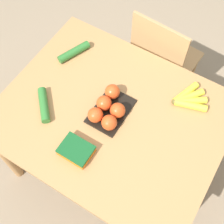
# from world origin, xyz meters

# --- Properties ---
(ground_plane) EXTENTS (12.00, 12.00, 0.00)m
(ground_plane) POSITION_xyz_m (0.00, 0.00, 0.00)
(ground_plane) COLOR gray
(dining_table) EXTENTS (1.22, 0.98, 0.77)m
(dining_table) POSITION_xyz_m (0.00, 0.00, 0.67)
(dining_table) COLOR #B27F4C
(dining_table) RESTS_ON ground_plane
(chair) EXTENTS (0.45, 0.43, 0.93)m
(chair) POSITION_xyz_m (-0.01, 0.69, 0.48)
(chair) COLOR tan
(chair) RESTS_ON ground_plane
(banana_bunch) EXTENTS (0.19, 0.19, 0.04)m
(banana_bunch) POSITION_xyz_m (0.31, 0.30, 0.79)
(banana_bunch) COLOR brown
(banana_bunch) RESTS_ON dining_table
(tomato_pack) EXTENTS (0.18, 0.27, 0.09)m
(tomato_pack) POSITION_xyz_m (-0.02, -0.00, 0.81)
(tomato_pack) COLOR black
(tomato_pack) RESTS_ON dining_table
(carrot_bag) EXTENTS (0.16, 0.13, 0.05)m
(carrot_bag) POSITION_xyz_m (-0.04, -0.28, 0.80)
(carrot_bag) COLOR orange
(carrot_bag) RESTS_ON dining_table
(cucumber_near) EXTENTS (0.18, 0.18, 0.05)m
(cucumber_near) POSITION_xyz_m (-0.34, -0.15, 0.79)
(cucumber_near) COLOR #2D702D
(cucumber_near) RESTS_ON dining_table
(cucumber_far) EXTENTS (0.12, 0.21, 0.05)m
(cucumber_far) POSITION_xyz_m (-0.41, 0.24, 0.79)
(cucumber_far) COLOR #2D702D
(cucumber_far) RESTS_ON dining_table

